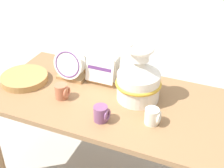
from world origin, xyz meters
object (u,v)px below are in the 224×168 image
at_px(mug_plum_glaze, 101,114).
at_px(mug_cream_glaze, 153,116).
at_px(dish_rack_round_plates, 71,66).
at_px(mug_terracotta_glaze, 62,91).
at_px(dish_rack_square_plates, 103,70).
at_px(ceramic_vase, 139,78).
at_px(wicker_charger_stack, 24,78).

distance_m(mug_plum_glaze, mug_cream_glaze, 0.29).
relative_size(dish_rack_round_plates, mug_terracotta_glaze, 2.48).
distance_m(mug_terracotta_glaze, mug_cream_glaze, 0.61).
bearing_deg(dish_rack_round_plates, mug_cream_glaze, -21.56).
bearing_deg(dish_rack_square_plates, mug_terracotta_glaze, -118.37).
height_order(ceramic_vase, dish_rack_round_plates, ceramic_vase).
distance_m(dish_rack_square_plates, mug_terracotta_glaze, 0.34).
height_order(ceramic_vase, dish_rack_square_plates, ceramic_vase).
bearing_deg(wicker_charger_stack, mug_cream_glaze, -6.02).
xyz_separation_m(mug_terracotta_glaze, mug_cream_glaze, (0.61, -0.02, 0.00)).
xyz_separation_m(dish_rack_round_plates, mug_cream_glaze, (0.67, -0.26, -0.05)).
bearing_deg(mug_cream_glaze, wicker_charger_stack, 173.98).
distance_m(dish_rack_round_plates, dish_rack_square_plates, 0.23).
xyz_separation_m(ceramic_vase, wicker_charger_stack, (-0.80, -0.11, -0.13)).
bearing_deg(dish_rack_square_plates, mug_plum_glaze, -67.49).
bearing_deg(mug_plum_glaze, ceramic_vase, 67.33).
relative_size(wicker_charger_stack, mug_cream_glaze, 3.37).
distance_m(dish_rack_round_plates, mug_plum_glaze, 0.53).
distance_m(ceramic_vase, mug_terracotta_glaze, 0.50).
relative_size(ceramic_vase, mug_terracotta_glaze, 3.78).
bearing_deg(wicker_charger_stack, dish_rack_round_plates, 29.71).
bearing_deg(dish_rack_round_plates, mug_plum_glaze, -42.26).
relative_size(mug_plum_glaze, mug_terracotta_glaze, 1.00).
height_order(dish_rack_round_plates, mug_plum_glaze, dish_rack_round_plates).
xyz_separation_m(dish_rack_round_plates, mug_plum_glaze, (0.39, -0.35, -0.05)).
bearing_deg(mug_terracotta_glaze, dish_rack_round_plates, 104.23).
bearing_deg(mug_cream_glaze, dish_rack_square_plates, 144.67).
height_order(mug_terracotta_glaze, mug_cream_glaze, same).
distance_m(ceramic_vase, wicker_charger_stack, 0.81).
height_order(wicker_charger_stack, mug_cream_glaze, mug_cream_glaze).
xyz_separation_m(ceramic_vase, dish_rack_round_plates, (-0.51, 0.06, -0.06)).
bearing_deg(mug_cream_glaze, mug_terracotta_glaze, 177.77).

